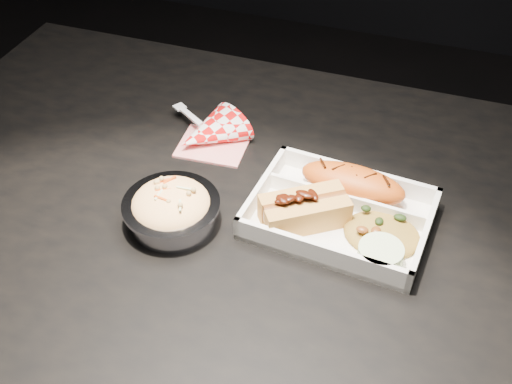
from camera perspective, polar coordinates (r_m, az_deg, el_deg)
dining_table at (r=1.02m, az=-0.93°, el=-4.78°), size 1.20×0.80×0.75m
food_tray at (r=0.93m, az=7.45°, el=-2.19°), size 0.26×0.20×0.04m
fried_pastry at (r=0.95m, az=8.60°, el=0.83°), size 0.16×0.08×0.05m
hotdog at (r=0.90m, az=4.34°, el=-1.44°), size 0.13×0.12×0.06m
fried_rice_mound at (r=0.90m, az=11.21°, el=-3.20°), size 0.12×0.10×0.03m
cupcake_liner at (r=0.87m, az=10.97°, el=-5.59°), size 0.06×0.06×0.03m
foil_coleslaw_cup at (r=0.91m, az=-7.53°, el=-1.40°), size 0.14×0.14×0.07m
napkin_fork at (r=1.06m, az=-4.17°, el=5.21°), size 0.16×0.15×0.10m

